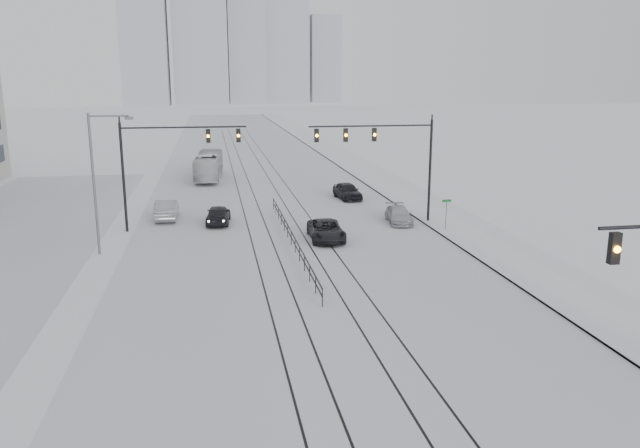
{
  "coord_description": "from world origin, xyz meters",
  "views": [
    {
      "loc": [
        -5.14,
        -10.68,
        11.04
      ],
      "look_at": [
        0.65,
        22.4,
        3.2
      ],
      "focal_mm": 35.0,
      "sensor_mm": 36.0,
      "label": 1
    }
  ],
  "objects_px": {
    "sedan_sb_outer": "(167,210)",
    "box_truck": "(209,166)",
    "sedan_nb_front": "(326,231)",
    "sedan_nb_right": "(399,215)",
    "sedan_nb_far": "(347,191)",
    "sedan_sb_inner": "(218,215)"
  },
  "relations": [
    {
      "from": "sedan_nb_right",
      "to": "box_truck",
      "type": "height_order",
      "value": "box_truck"
    },
    {
      "from": "sedan_nb_front",
      "to": "sedan_nb_far",
      "type": "relative_size",
      "value": 1.1
    },
    {
      "from": "sedan_nb_front",
      "to": "sedan_nb_right",
      "type": "height_order",
      "value": "sedan_nb_front"
    },
    {
      "from": "sedan_nb_front",
      "to": "sedan_nb_right",
      "type": "bearing_deg",
      "value": 35.09
    },
    {
      "from": "sedan_sb_outer",
      "to": "sedan_nb_front",
      "type": "distance_m",
      "value": 14.38
    },
    {
      "from": "sedan_sb_inner",
      "to": "box_truck",
      "type": "height_order",
      "value": "box_truck"
    },
    {
      "from": "sedan_sb_inner",
      "to": "sedan_nb_far",
      "type": "xyz_separation_m",
      "value": [
        12.1,
        8.33,
        0.02
      ]
    },
    {
      "from": "sedan_nb_far",
      "to": "sedan_sb_outer",
      "type": "bearing_deg",
      "value": -166.59
    },
    {
      "from": "sedan_sb_outer",
      "to": "box_truck",
      "type": "height_order",
      "value": "box_truck"
    },
    {
      "from": "sedan_sb_outer",
      "to": "box_truck",
      "type": "distance_m",
      "value": 20.5
    },
    {
      "from": "sedan_sb_outer",
      "to": "sedan_nb_right",
      "type": "xyz_separation_m",
      "value": [
        18.01,
        -4.45,
        -0.16
      ]
    },
    {
      "from": "sedan_sb_inner",
      "to": "sedan_nb_right",
      "type": "bearing_deg",
      "value": 176.91
    },
    {
      "from": "sedan_sb_inner",
      "to": "sedan_nb_front",
      "type": "relative_size",
      "value": 0.88
    },
    {
      "from": "sedan_nb_front",
      "to": "sedan_nb_right",
      "type": "xyz_separation_m",
      "value": [
        6.59,
        4.28,
        -0.06
      ]
    },
    {
      "from": "sedan_nb_right",
      "to": "box_truck",
      "type": "bearing_deg",
      "value": 127.34
    },
    {
      "from": "sedan_nb_front",
      "to": "sedan_nb_far",
      "type": "height_order",
      "value": "sedan_nb_far"
    },
    {
      "from": "sedan_nb_front",
      "to": "box_truck",
      "type": "xyz_separation_m",
      "value": [
        -8.02,
        28.93,
        0.82
      ]
    },
    {
      "from": "sedan_sb_inner",
      "to": "sedan_nb_right",
      "type": "distance_m",
      "value": 14.1
    },
    {
      "from": "sedan_nb_front",
      "to": "box_truck",
      "type": "relative_size",
      "value": 0.46
    },
    {
      "from": "sedan_sb_outer",
      "to": "sedan_nb_far",
      "type": "distance_m",
      "value": 17.22
    },
    {
      "from": "sedan_sb_inner",
      "to": "sedan_nb_far",
      "type": "relative_size",
      "value": 0.97
    },
    {
      "from": "sedan_sb_inner",
      "to": "box_truck",
      "type": "distance_m",
      "value": 22.61
    }
  ]
}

